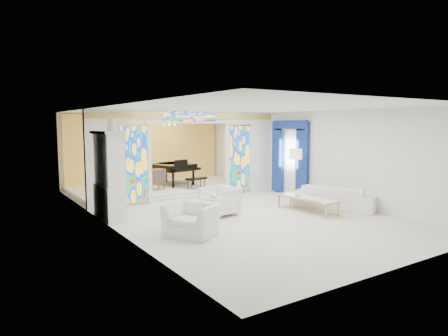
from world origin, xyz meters
TOP-DOWN VIEW (x-y plane):
  - floor at (0.00, 0.00)m, footprint 12.00×12.00m
  - ceiling at (0.00, 0.00)m, footprint 7.00×12.00m
  - wall_back at (0.00, 6.00)m, footprint 7.00×0.02m
  - wall_front at (0.00, -6.00)m, footprint 7.00×0.02m
  - wall_left at (-3.50, 0.00)m, footprint 0.02×12.00m
  - wall_right at (3.50, 0.00)m, footprint 0.02×12.00m
  - partition_wall at (0.00, 2.00)m, footprint 7.00×0.22m
  - stained_glass_left at (-2.03, 1.89)m, footprint 0.90×0.04m
  - stained_glass_right at (2.03, 1.89)m, footprint 0.90×0.04m
  - stained_glass_transom at (0.00, 1.89)m, footprint 2.00×0.04m
  - alcove_platform at (0.00, 4.10)m, footprint 6.80×3.80m
  - gold_curtain_back at (0.00, 5.88)m, footprint 6.70×0.10m
  - chandelier at (0.20, 4.00)m, footprint 0.48×0.48m
  - blue_drapes at (3.40, 0.70)m, footprint 0.14×1.85m
  - china_cabinet at (-3.22, 0.60)m, footprint 0.56×1.46m
  - armchair_left at (-2.15, -2.12)m, footprint 1.45×1.48m
  - armchair_right at (-0.50, -0.72)m, footprint 1.02×1.00m
  - sofa at (2.95, -1.87)m, footprint 1.86×2.59m
  - side_table at (-1.11, -1.38)m, footprint 0.61×0.61m
  - vase at (-1.11, -1.38)m, footprint 0.21×0.21m
  - coffee_table at (1.90, -1.73)m, footprint 0.70×2.00m
  - floor_lamp at (2.80, -0.25)m, footprint 0.43×0.43m
  - grand_piano at (0.50, 4.28)m, footprint 1.81×2.78m
  - tv_console at (-0.69, 3.35)m, footprint 0.73×0.58m

SIDE VIEW (x-z plane):
  - floor at x=0.00m, z-range 0.00..0.00m
  - alcove_platform at x=0.00m, z-range 0.00..0.18m
  - sofa at x=2.95m, z-range 0.00..0.70m
  - armchair_left at x=-2.15m, z-range 0.00..0.73m
  - coffee_table at x=1.90m, z-range 0.18..0.62m
  - armchair_right at x=-0.50m, z-range 0.00..0.82m
  - side_table at x=-1.11m, z-range 0.10..0.77m
  - tv_console at x=-0.69m, z-range 0.29..1.04m
  - vase at x=-1.11m, z-range 0.67..0.87m
  - grand_piano at x=0.50m, z-range 0.36..1.38m
  - china_cabinet at x=-3.22m, z-range -0.19..2.53m
  - stained_glass_left at x=-2.03m, z-range 0.10..2.50m
  - stained_glass_right at x=2.03m, z-range 0.10..2.50m
  - floor_lamp at x=2.80m, z-range 0.62..2.36m
  - wall_back at x=0.00m, z-range 0.00..3.00m
  - wall_front at x=0.00m, z-range 0.00..3.00m
  - wall_left at x=-3.50m, z-range 0.00..3.00m
  - wall_right at x=3.50m, z-range 0.00..3.00m
  - gold_curtain_back at x=0.00m, z-range 0.05..2.95m
  - blue_drapes at x=3.40m, z-range 0.25..2.90m
  - partition_wall at x=0.00m, z-range 0.15..3.15m
  - chandelier at x=0.20m, z-range 2.40..2.70m
  - stained_glass_transom at x=0.00m, z-range 2.65..2.99m
  - ceiling at x=0.00m, z-range 2.99..3.01m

